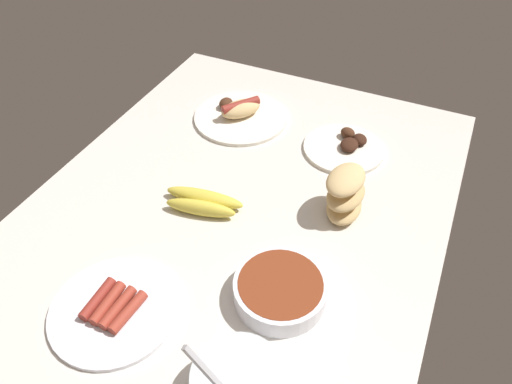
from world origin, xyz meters
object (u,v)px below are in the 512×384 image
at_px(plate_grilled_meat, 345,146).
at_px(plate_sausages, 114,309).
at_px(bowl_coleslaw, 238,384).
at_px(banana_bunch, 203,202).
at_px(bowl_chili, 280,289).
at_px(bread_stack, 345,194).
at_px(plate_hotdog_assembled, 240,113).

bearing_deg(plate_grilled_meat, plate_sausages, -20.92).
height_order(plate_grilled_meat, plate_sausages, plate_grilled_meat).
bearing_deg(bowl_coleslaw, banana_bunch, -143.25).
bearing_deg(banana_bunch, bowl_chili, 59.13).
relative_size(banana_bunch, plate_sausages, 0.78).
height_order(bread_stack, plate_sausages, bread_stack).
distance_m(bread_stack, plate_hotdog_assembled, 0.43).
xyz_separation_m(banana_bunch, plate_sausages, (0.30, -0.02, -0.01)).
distance_m(plate_sausages, bowl_chili, 0.31).
height_order(banana_bunch, bowl_chili, bowl_chili).
distance_m(plate_grilled_meat, bowl_chili, 0.49).
height_order(plate_grilled_meat, bread_stack, bread_stack).
distance_m(banana_bunch, bowl_chili, 0.29).
bearing_deg(banana_bunch, plate_sausages, -3.21).
height_order(plate_grilled_meat, plate_hotdog_assembled, plate_hotdog_assembled).
height_order(banana_bunch, plate_sausages, banana_bunch).
relative_size(plate_grilled_meat, plate_sausages, 0.87).
xyz_separation_m(plate_grilled_meat, bowl_chili, (0.49, 0.02, 0.02)).
xyz_separation_m(bowl_coleslaw, plate_hotdog_assembled, (-0.70, -0.34, -0.02)).
xyz_separation_m(banana_bunch, bowl_coleslaw, (0.35, 0.26, 0.02)).
bearing_deg(bowl_chili, plate_sausages, -59.50).
relative_size(banana_bunch, plate_grilled_meat, 0.90).
bearing_deg(plate_hotdog_assembled, bowl_coleslaw, 25.78).
bearing_deg(plate_grilled_meat, bowl_chili, 2.32).
xyz_separation_m(plate_grilled_meat, plate_hotdog_assembled, (-0.01, -0.31, 0.01)).
height_order(banana_bunch, plate_hotdog_assembled, plate_hotdog_assembled).
bearing_deg(plate_hotdog_assembled, banana_bunch, 12.48).
bearing_deg(plate_hotdog_assembled, plate_sausages, 5.27).
relative_size(plate_hotdog_assembled, plate_sausages, 1.09).
xyz_separation_m(bread_stack, plate_sausages, (0.42, -0.30, -0.05)).
bearing_deg(bread_stack, plate_hotdog_assembled, -122.18).
xyz_separation_m(plate_grilled_meat, bread_stack, (0.22, 0.06, 0.05)).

